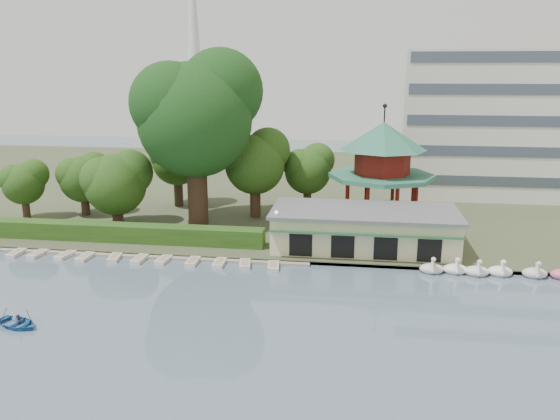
% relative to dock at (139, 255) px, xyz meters
% --- Properties ---
extents(ground_plane, '(220.00, 220.00, 0.00)m').
position_rel_dock_xyz_m(ground_plane, '(12.00, -17.20, -0.12)').
color(ground_plane, slate).
rests_on(ground_plane, ground).
extents(shore, '(220.00, 70.00, 0.40)m').
position_rel_dock_xyz_m(shore, '(12.00, 34.80, 0.08)').
color(shore, '#424930').
rests_on(shore, ground).
extents(embankment, '(220.00, 0.60, 0.30)m').
position_rel_dock_xyz_m(embankment, '(12.00, 0.10, 0.03)').
color(embankment, gray).
rests_on(embankment, ground).
extents(dock, '(34.00, 1.60, 0.24)m').
position_rel_dock_xyz_m(dock, '(0.00, 0.00, 0.00)').
color(dock, gray).
rests_on(dock, ground).
extents(boathouse, '(18.60, 9.39, 3.90)m').
position_rel_dock_xyz_m(boathouse, '(22.00, 4.77, 2.25)').
color(boathouse, beige).
rests_on(boathouse, shore).
extents(pavilion, '(12.40, 12.40, 13.50)m').
position_rel_dock_xyz_m(pavilion, '(24.00, 14.80, 7.36)').
color(pavilion, beige).
rests_on(pavilion, shore).
extents(office_building, '(38.00, 18.00, 20.00)m').
position_rel_dock_xyz_m(office_building, '(44.67, 31.80, 9.61)').
color(office_building, silver).
rests_on(office_building, shore).
extents(broadcast_tower, '(8.00, 8.00, 96.00)m').
position_rel_dock_xyz_m(broadcast_tower, '(-30.00, 122.80, 33.86)').
color(broadcast_tower, silver).
rests_on(broadcast_tower, ground).
extents(hedge, '(30.00, 2.00, 1.80)m').
position_rel_dock_xyz_m(hedge, '(-3.00, 3.30, 1.18)').
color(hedge, '#294D18').
rests_on(hedge, shore).
extents(lamp_post, '(0.36, 0.36, 4.28)m').
position_rel_dock_xyz_m(lamp_post, '(13.50, 1.80, 3.22)').
color(lamp_post, black).
rests_on(lamp_post, shore).
extents(big_tree, '(14.15, 13.18, 19.93)m').
position_rel_dock_xyz_m(big_tree, '(3.18, 11.01, 13.29)').
color(big_tree, '#3A281C').
rests_on(big_tree, shore).
extents(small_trees, '(38.88, 16.87, 10.78)m').
position_rel_dock_xyz_m(small_trees, '(-0.27, 14.16, 6.13)').
color(small_trees, '#3A281C').
rests_on(small_trees, shore).
extents(swan_boats, '(22.82, 2.14, 1.92)m').
position_rel_dock_xyz_m(swan_boats, '(37.74, -0.67, 0.28)').
color(swan_boats, silver).
rests_on(swan_boats, ground).
extents(moored_rowboats, '(29.97, 2.71, 0.36)m').
position_rel_dock_xyz_m(moored_rowboats, '(-0.69, -1.36, 0.06)').
color(moored_rowboats, beige).
rests_on(moored_rowboats, ground).
extents(rowboat_with_passengers, '(5.69, 4.78, 2.01)m').
position_rel_dock_xyz_m(rowboat_with_passengers, '(-2.76, -15.77, 0.38)').
color(rowboat_with_passengers, '#2767AC').
rests_on(rowboat_with_passengers, ground).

